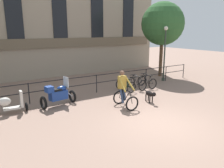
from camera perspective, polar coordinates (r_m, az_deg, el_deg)
name	(u,v)px	position (r m, az deg, el deg)	size (l,w,h in m)	color
ground_plane	(162,124)	(8.80, 12.83, -10.04)	(60.00, 60.00, 0.00)	#8E7060
canal_railing	(97,81)	(12.56, -4.07, 0.89)	(15.05, 0.05, 1.05)	black
building_facade	(58,15)	(17.58, -13.85, 17.02)	(18.00, 0.72, 9.27)	gray
cyclist_with_bike	(124,91)	(10.21, 3.13, -1.82)	(0.74, 1.20, 1.70)	black
dog	(150,94)	(11.05, 9.96, -2.64)	(0.34, 1.01, 0.60)	black
parked_motorcycle	(58,94)	(10.66, -13.92, -2.66)	(1.73, 0.88, 1.35)	black
parked_bicycle_near_lamp	(126,85)	(12.94, 3.58, -0.31)	(0.71, 1.14, 0.86)	black
parked_bicycle_mid_left	(137,83)	(13.44, 6.46, 0.16)	(0.74, 1.15, 0.86)	black
parked_bicycle_mid_right	(147,82)	(13.97, 9.12, 0.59)	(0.66, 1.11, 0.86)	black
parked_scooter	(10,104)	(10.36, -25.05, -4.65)	(1.30, 0.46, 0.96)	black
street_lamp	(165,51)	(15.79, 13.61, 8.48)	(0.28, 0.28, 3.80)	#2D382D
tree_canalside_right	(163,24)	(17.43, 13.09, 15.04)	(3.22, 3.22, 5.61)	brown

